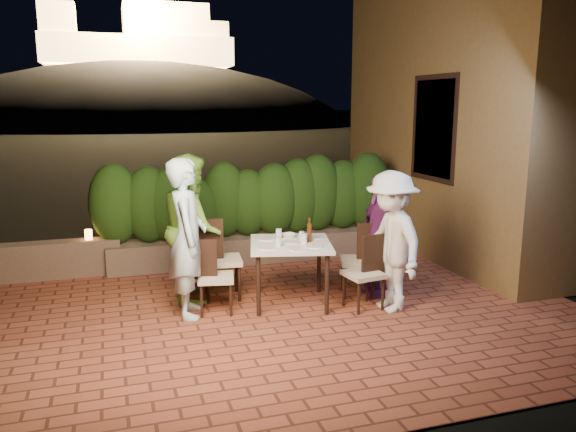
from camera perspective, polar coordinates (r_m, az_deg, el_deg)
name	(u,v)px	position (r m, az deg, el deg)	size (l,w,h in m)	color
ground	(282,316)	(6.48, -0.59, -10.15)	(400.00, 400.00, 0.00)	black
terrace_floor	(270,306)	(6.95, -1.82, -9.13)	(7.00, 6.00, 0.15)	brown
building_wall	(463,94)	(9.44, 17.35, 11.71)	(1.60, 5.00, 5.00)	brown
window_pane	(435,128)	(8.60, 14.75, 8.61)	(0.08, 1.00, 1.40)	black
window_frame	(435,128)	(8.60, 14.69, 8.61)	(0.06, 1.15, 1.55)	black
planter	(250,248)	(8.58, -3.84, -3.24)	(4.20, 0.55, 0.40)	brown
hedge	(250,199)	(8.42, -3.91, 1.71)	(4.00, 0.70, 1.10)	#1B380F
parapet	(37,261)	(8.40, -24.18, -4.19)	(2.20, 0.30, 0.50)	brown
hill	(144,161)	(66.18, -14.40, 5.45)	(52.00, 40.00, 22.00)	black
fortress	(138,28)	(66.38, -15.04, 18.00)	(26.00, 8.00, 8.00)	#FFCC7A
dining_table	(291,273)	(6.71, 0.26, -5.82)	(0.93, 0.93, 0.75)	white
plate_nw	(268,248)	(6.35, -2.08, -3.24)	(0.22, 0.22, 0.01)	white
plate_sw	(266,239)	(6.77, -2.21, -2.33)	(0.23, 0.23, 0.01)	white
plate_ne	(313,246)	(6.43, 2.59, -3.06)	(0.23, 0.23, 0.01)	white
plate_se	(313,237)	(6.85, 2.56, -2.16)	(0.24, 0.24, 0.01)	white
plate_centre	(289,242)	(6.63, 0.11, -2.62)	(0.23, 0.23, 0.01)	white
plate_front	(299,249)	(6.28, 1.09, -3.40)	(0.23, 0.23, 0.01)	white
glass_nw	(278,242)	(6.41, -0.99, -2.65)	(0.06, 0.06, 0.11)	silver
glass_sw	(279,234)	(6.79, -0.94, -1.81)	(0.07, 0.07, 0.12)	silver
glass_ne	(304,238)	(6.55, 1.63, -2.30)	(0.07, 0.07, 0.12)	silver
glass_se	(302,236)	(6.71, 1.39, -2.02)	(0.06, 0.06, 0.11)	silver
beer_bottle	(310,230)	(6.62, 2.20, -1.40)	(0.06, 0.06, 0.29)	#47240B
bowl	(288,235)	(6.86, 0.02, -1.99)	(0.18, 0.18, 0.04)	white
chair_left_front	(216,276)	(6.47, -7.33, -6.07)	(0.40, 0.40, 0.86)	black
chair_left_back	(222,258)	(6.92, -6.72, -4.30)	(0.46, 0.46, 1.00)	black
chair_right_front	(363,272)	(6.60, 7.67, -5.70)	(0.40, 0.40, 0.86)	black
chair_right_back	(358,259)	(7.03, 7.14, -4.38)	(0.43, 0.43, 0.92)	black
diner_blue	(187,238)	(6.31, -10.18, -2.23)	(0.65, 0.43, 1.78)	#C6ECFF
diner_green	(192,227)	(6.88, -9.74, -1.13)	(0.86, 0.67, 1.78)	#7CBE3B
diner_white	(391,242)	(6.51, 10.40, -2.57)	(1.05, 0.60, 1.62)	white
diner_purple	(379,235)	(7.03, 9.27, -1.92)	(0.89, 0.37, 1.52)	#6F2673
parapet_lamp	(88,235)	(8.27, -19.61, -1.80)	(0.10, 0.10, 0.14)	orange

